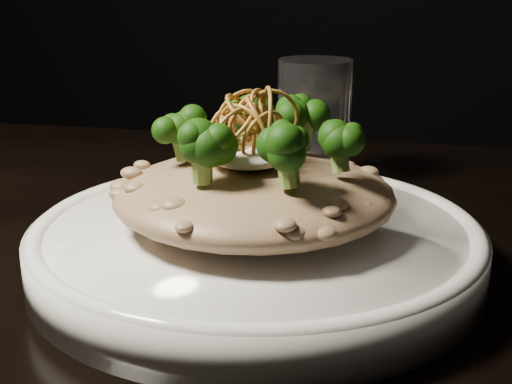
% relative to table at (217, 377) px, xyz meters
% --- Properties ---
extents(table, '(1.10, 0.80, 0.75)m').
position_rel_table_xyz_m(table, '(0.00, 0.00, 0.00)').
color(table, black).
rests_on(table, ground).
extents(plate, '(0.30, 0.30, 0.03)m').
position_rel_table_xyz_m(plate, '(0.03, 0.01, 0.10)').
color(plate, white).
rests_on(plate, table).
extents(risotto, '(0.19, 0.19, 0.04)m').
position_rel_table_xyz_m(risotto, '(0.03, 0.01, 0.13)').
color(risotto, brown).
rests_on(risotto, plate).
extents(broccoli, '(0.15, 0.15, 0.05)m').
position_rel_table_xyz_m(broccoli, '(0.03, 0.01, 0.18)').
color(broccoli, black).
rests_on(broccoli, risotto).
extents(cheese, '(0.06, 0.06, 0.02)m').
position_rel_table_xyz_m(cheese, '(0.02, 0.01, 0.16)').
color(cheese, white).
rests_on(cheese, risotto).
extents(shallots, '(0.06, 0.06, 0.04)m').
position_rel_table_xyz_m(shallots, '(0.02, 0.01, 0.19)').
color(shallots, brown).
rests_on(shallots, cheese).
extents(drinking_glass, '(0.08, 0.08, 0.12)m').
position_rel_table_xyz_m(drinking_glass, '(0.04, 0.21, 0.14)').
color(drinking_glass, silver).
rests_on(drinking_glass, table).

